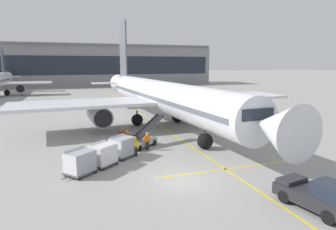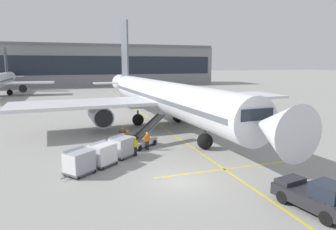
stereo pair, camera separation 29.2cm
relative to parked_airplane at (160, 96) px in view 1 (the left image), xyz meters
The scene contains 15 objects.
ground_plane 19.45m from the parked_airplane, 103.28° to the right, with size 600.00×600.00×0.00m, color gray.
parked_airplane is the anchor object (origin of this frame).
belt_loader 10.71m from the parked_airplane, 117.47° to the right, with size 4.96×4.34×2.87m.
baggage_cart_lead 14.22m from the parked_airplane, 121.53° to the right, with size 2.61×2.51×1.91m.
baggage_cart_second 16.61m from the parked_airplane, 123.95° to the right, with size 2.61×2.51×1.91m.
baggage_cart_third 18.76m from the parked_airplane, 126.31° to the right, with size 2.61×2.51×1.91m.
pushback_tug 25.01m from the parked_airplane, 86.69° to the right, with size 2.87×4.71×1.83m.
ground_crew_by_loader 13.36m from the parked_airplane, 121.14° to the right, with size 0.56×0.31×1.74m.
ground_crew_by_carts 13.74m from the parked_airplane, 116.97° to the right, with size 0.49×0.41×1.74m.
ground_crew_marshaller 11.82m from the parked_airplane, 113.74° to the right, with size 0.57×0.27×1.74m.
safety_cone_engine_keepout 6.96m from the parked_airplane, 158.04° to the right, with size 0.71×0.71×0.80m.
safety_cone_wingtip 7.38m from the parked_airplane, 143.87° to the right, with size 0.67×0.67×0.76m.
apron_guidance_line_lead_in 3.97m from the parked_airplane, 102.99° to the right, with size 0.20×110.00×0.01m.
apron_guidance_line_stop_bar 17.87m from the parked_airplane, 89.82° to the right, with size 12.00×0.20×0.01m.
terminal_building 79.07m from the parked_airplane, 98.55° to the left, with size 108.19×17.39×14.97m.
Camera 1 is at (-7.17, -18.10, 8.13)m, focal length 31.44 mm.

